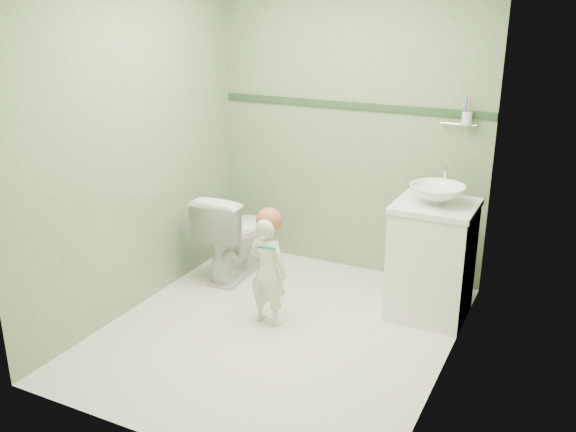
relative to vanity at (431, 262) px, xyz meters
The scene contains 12 objects.
ground 1.16m from the vanity, 140.19° to the right, with size 2.50×2.50×0.00m, color silver.
room_shell 1.35m from the vanity, 140.19° to the right, with size 2.50×2.54×2.40m.
trim_stripe 1.38m from the vanity, 147.36° to the left, with size 2.20×0.02×0.05m, color #29432A.
vanity is the anchor object (origin of this frame).
counter 0.41m from the vanity, ahead, with size 0.54×0.52×0.04m, color white.
basin 0.49m from the vanity, ahead, with size 0.37×0.37×0.13m, color white.
faucet 0.60m from the vanity, 90.00° to the left, with size 0.03×0.13×0.18m.
cup_holder 1.05m from the vanity, 83.77° to the left, with size 0.26×0.07×0.21m.
toilet 1.58m from the vanity, behind, with size 0.40×0.70×0.71m, color white.
toddler 1.14m from the vanity, 147.43° to the right, with size 0.28×0.19×0.78m, color beige.
hair_cap 1.18m from the vanity, 148.50° to the right, with size 0.17×0.17×0.17m, color #A15437.
teal_toothbrush 1.19m from the vanity, 140.38° to the right, with size 0.11×0.13×0.08m.
Camera 1 is at (1.73, -3.32, 2.13)m, focal length 39.02 mm.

